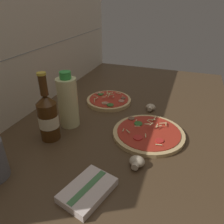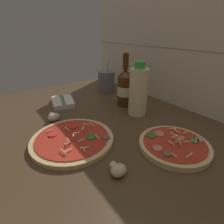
{
  "view_description": "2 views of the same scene",
  "coord_description": "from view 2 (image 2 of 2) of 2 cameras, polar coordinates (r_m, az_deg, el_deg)",
  "views": [
    {
      "loc": [
        -84.15,
        -22.9,
        52.59
      ],
      "look_at": [
        -7.91,
        4.72,
        8.67
      ],
      "focal_mm": 35.0,
      "sensor_mm": 36.0,
      "label": 1
    },
    {
      "loc": [
        38.82,
        -30.66,
        38.14
      ],
      "look_at": [
        -11.19,
        5.59,
        8.91
      ],
      "focal_mm": 28.0,
      "sensor_mm": 36.0,
      "label": 2
    }
  ],
  "objects": [
    {
      "name": "oil_bottle",
      "position": [
        0.78,
        8.57,
        6.68
      ],
      "size": [
        8.22,
        8.22,
        23.77
      ],
      "color": "beige",
      "rests_on": "counter_slab"
    },
    {
      "name": "pizza_near",
      "position": [
        0.63,
        -12.72,
        -8.64
      ],
      "size": [
        28.55,
        28.55,
        4.41
      ],
      "color": "tan",
      "rests_on": "counter_slab"
    },
    {
      "name": "utensil_crock",
      "position": [
        1.11,
        -1.82,
        10.01
      ],
      "size": [
        10.25,
        10.25,
        20.36
      ],
      "color": "slate",
      "rests_on": "counter_slab"
    },
    {
      "name": "beer_bottle",
      "position": [
        0.88,
        4.24,
        8.11
      ],
      "size": [
        7.53,
        7.53,
        26.73
      ],
      "color": "#47280F",
      "rests_on": "counter_slab"
    },
    {
      "name": "counter_slab",
      "position": [
        0.62,
        1.93,
        -11.41
      ],
      "size": [
        160.0,
        90.0,
        2.5
      ],
      "color": "#4C3823",
      "rests_on": "ground"
    },
    {
      "name": "mushroom_right",
      "position": [
        0.49,
        1.97,
        -18.32
      ],
      "size": [
        4.83,
        4.6,
        3.22
      ],
      "color": "beige",
      "rests_on": "counter_slab"
    },
    {
      "name": "mushroom_left",
      "position": [
        0.79,
        -18.52,
        -1.53
      ],
      "size": [
        5.42,
        5.16,
        3.61
      ],
      "color": "beige",
      "rests_on": "counter_slab"
    },
    {
      "name": "dish_towel",
      "position": [
        0.95,
        -15.74,
        3.2
      ],
      "size": [
        17.66,
        14.14,
        2.56
      ],
      "color": "beige",
      "rests_on": "counter_slab"
    },
    {
      "name": "tile_backsplash",
      "position": [
        0.86,
        28.27,
        17.07
      ],
      "size": [
        160.0,
        1.13,
        60.0
      ],
      "color": "beige",
      "rests_on": "ground"
    },
    {
      "name": "pizza_far",
      "position": [
        0.62,
        19.58,
        -10.11
      ],
      "size": [
        23.02,
        23.02,
        5.08
      ],
      "color": "tan",
      "rests_on": "counter_slab"
    }
  ]
}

